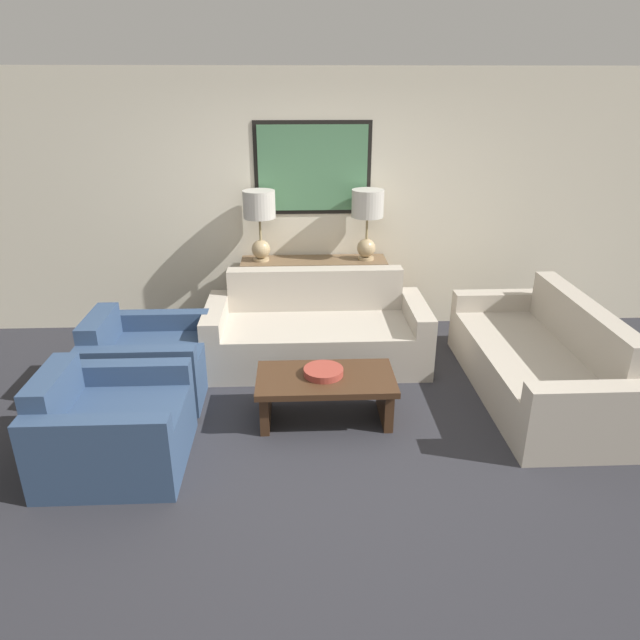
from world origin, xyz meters
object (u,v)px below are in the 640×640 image
at_px(table_lamp_left, 259,214).
at_px(couch_by_back_wall, 316,333).
at_px(console_table, 314,296).
at_px(armchair_near_camera, 112,429).
at_px(couch_by_side, 539,364).
at_px(table_lamp_right, 367,213).
at_px(armchair_near_back_wall, 146,364).
at_px(decorative_bowl, 323,372).
at_px(coffee_table, 326,388).

xyz_separation_m(table_lamp_left, couch_by_back_wall, (0.54, -0.69, -1.01)).
bearing_deg(console_table, table_lamp_left, -180.00).
relative_size(console_table, armchair_near_camera, 1.59).
height_order(couch_by_side, armchair_near_camera, couch_by_side).
relative_size(table_lamp_right, armchair_near_camera, 0.76).
distance_m(couch_by_side, armchair_near_back_wall, 3.36).
height_order(table_lamp_left, decorative_bowl, table_lamp_left).
height_order(table_lamp_left, armchair_near_camera, table_lamp_left).
distance_m(console_table, coffee_table, 1.75).
bearing_deg(couch_by_side, coffee_table, -169.71).
distance_m(table_lamp_right, armchair_near_camera, 3.19).
distance_m(coffee_table, armchair_near_back_wall, 1.59).
relative_size(couch_by_side, armchair_near_back_wall, 2.20).
distance_m(console_table, decorative_bowl, 1.72).
bearing_deg(coffee_table, armchair_near_back_wall, 161.66).
height_order(table_lamp_left, table_lamp_right, same).
bearing_deg(console_table, couch_by_side, -36.94).
bearing_deg(table_lamp_right, console_table, 180.00).
xyz_separation_m(table_lamp_left, decorative_bowl, (0.56, -1.72, -0.87)).
xyz_separation_m(console_table, armchair_near_camera, (-1.48, -2.25, -0.13)).
height_order(armchair_near_back_wall, armchair_near_camera, same).
bearing_deg(armchair_near_back_wall, coffee_table, -18.34).
bearing_deg(couch_by_back_wall, console_table, 90.00).
height_order(table_lamp_right, armchair_near_back_wall, table_lamp_right).
xyz_separation_m(decorative_bowl, armchair_near_camera, (-1.50, -0.53, -0.14)).
relative_size(couch_by_side, coffee_table, 1.91).
distance_m(table_lamp_left, coffee_table, 2.09).
distance_m(decorative_bowl, armchair_near_camera, 1.59).
bearing_deg(coffee_table, console_table, 91.01).
xyz_separation_m(table_lamp_left, armchair_near_back_wall, (-0.94, -1.24, -1.01)).
xyz_separation_m(coffee_table, armchair_near_camera, (-1.51, -0.50, -0.01)).
xyz_separation_m(couch_by_back_wall, decorative_bowl, (0.02, -1.03, 0.13)).
relative_size(console_table, couch_by_side, 0.72).
xyz_separation_m(couch_by_back_wall, armchair_near_camera, (-1.48, -1.56, -0.01)).
distance_m(table_lamp_left, couch_by_side, 2.97).
bearing_deg(armchair_near_camera, couch_by_back_wall, 46.46).
bearing_deg(decorative_bowl, couch_by_side, 9.47).
xyz_separation_m(couch_by_back_wall, coffee_table, (0.03, -1.06, 0.00)).
bearing_deg(decorative_bowl, table_lamp_left, 107.88).
bearing_deg(console_table, table_lamp_right, -0.00).
xyz_separation_m(table_lamp_left, coffee_table, (0.57, -1.74, -1.00)).
height_order(table_lamp_left, armchair_near_back_wall, table_lamp_left).
bearing_deg(console_table, armchair_near_camera, -123.40).
xyz_separation_m(console_table, decorative_bowl, (0.02, -1.72, 0.01)).
bearing_deg(coffee_table, couch_by_side, 10.29).
distance_m(table_lamp_left, armchair_near_camera, 2.64).
bearing_deg(armchair_near_camera, coffee_table, 18.34).
relative_size(couch_by_back_wall, coffee_table, 1.91).
xyz_separation_m(console_table, table_lamp_right, (0.54, -0.00, 0.88)).
height_order(table_lamp_left, couch_by_side, table_lamp_left).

